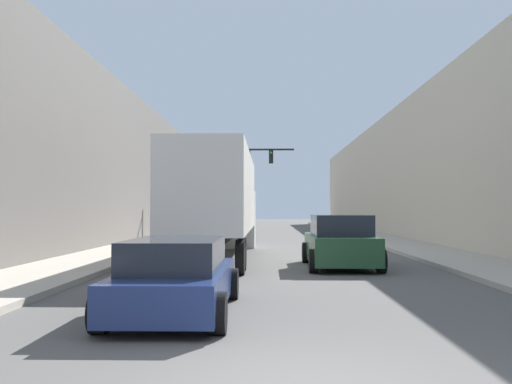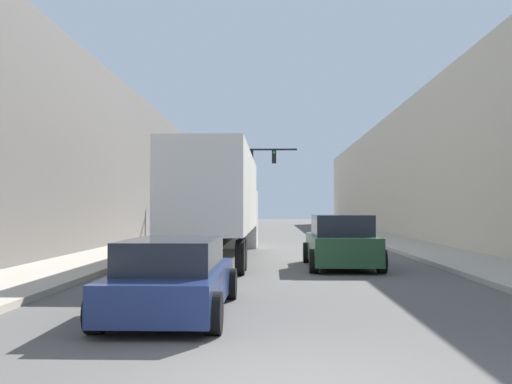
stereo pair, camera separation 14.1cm
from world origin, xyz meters
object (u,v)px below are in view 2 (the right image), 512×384
Objects in this scene: semi_truck at (221,201)px; suv_car at (341,243)px; traffic_signal_gantry at (230,171)px; sedan_car at (174,278)px.

suv_car is (4.18, -3.90, -1.40)m from semi_truck.
semi_truck is 2.28× the size of traffic_signal_gantry.
traffic_signal_gantry reaches higher than suv_car.
traffic_signal_gantry is at bearing 103.70° from suv_car.
traffic_signal_gantry is at bearing 92.30° from sedan_car.
sedan_car is 0.72× the size of traffic_signal_gantry.
traffic_signal_gantry is (-0.93, 17.07, 2.31)m from semi_truck.
sedan_car is (0.24, -12.04, -1.55)m from semi_truck.
suv_car reaches higher than sedan_car.
sedan_car is 9.05m from suv_car.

